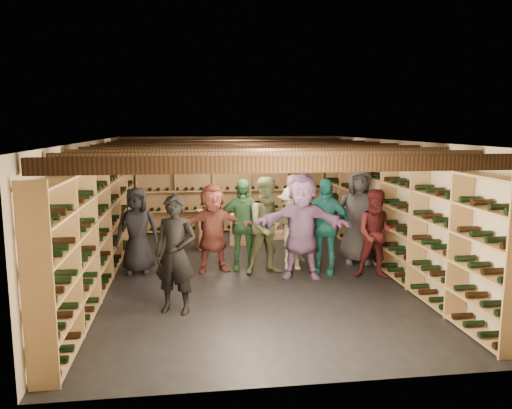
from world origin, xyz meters
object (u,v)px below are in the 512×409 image
object	(u,v)px
person_10	(242,225)
person_11	(302,226)
person_3	(293,228)
person_8	(377,234)
person_0	(137,230)
person_2	(269,226)
person_5	(213,228)
crate_stack_left	(208,229)
person_1	(175,254)
person_4	(324,226)
crate_stack_right	(241,229)
person_7	(296,218)
crate_loose	(282,234)
person_12	(358,215)

from	to	relation	value
person_10	person_11	bearing A→B (deg)	-23.65
person_3	person_8	bearing A→B (deg)	-25.70
person_0	person_8	size ratio (longest dim) A/B	1.00
person_0	person_11	xyz separation A→B (m)	(2.89, -0.70, 0.14)
person_3	person_2	bearing A→B (deg)	-151.06
person_8	person_5	bearing A→B (deg)	-177.76
person_3	person_10	size ratio (longest dim) A/B	0.91
person_2	crate_stack_left	bearing A→B (deg)	107.16
person_1	person_2	bearing A→B (deg)	67.97
person_3	person_0	bearing A→B (deg)	-179.58
person_1	person_4	distance (m)	3.11
crate_stack_right	person_7	xyz separation A→B (m)	(0.92, -1.59, 0.52)
person_1	person_7	world-z (taller)	person_7
crate_loose	person_4	bearing A→B (deg)	-85.13
person_2	person_11	bearing A→B (deg)	-39.85
crate_stack_right	crate_stack_left	bearing A→B (deg)	-160.39
person_7	person_12	bearing A→B (deg)	-32.49
person_11	person_10	bearing A→B (deg)	160.49
person_0	person_10	bearing A→B (deg)	-2.42
person_1	person_2	world-z (taller)	person_2
crate_loose	person_3	distance (m)	2.70
person_0	person_11	size ratio (longest dim) A/B	0.85
person_10	person_11	size ratio (longest dim) A/B	0.92
person_4	person_1	bearing A→B (deg)	-123.96
crate_loose	person_12	xyz separation A→B (m)	(1.07, -2.34, 0.86)
person_3	person_7	xyz separation A→B (m)	(0.16, 0.52, 0.08)
crate_loose	person_10	size ratio (longest dim) A/B	0.29
crate_stack_right	crate_loose	bearing A→B (deg)	24.92
person_12	person_7	bearing A→B (deg)	175.07
person_10	person_12	world-z (taller)	person_12
crate_stack_left	person_2	bearing A→B (deg)	-64.00
crate_loose	person_11	world-z (taller)	person_11
person_2	person_10	bearing A→B (deg)	134.68
crate_stack_right	person_8	bearing A→B (deg)	-53.71
person_4	person_12	bearing A→B (deg)	57.26
person_3	person_11	xyz separation A→B (m)	(0.04, -0.56, 0.15)
person_4	person_11	xyz separation A→B (m)	(-0.48, -0.27, 0.06)
person_4	person_8	xyz separation A→B (m)	(0.83, -0.45, -0.08)
crate_loose	person_5	xyz separation A→B (m)	(-1.76, -2.56, 0.73)
person_3	person_5	distance (m)	1.49
person_3	person_11	distance (m)	0.58
person_4	person_7	distance (m)	0.89
person_0	person_4	size ratio (longest dim) A/B	0.91
person_1	person_8	distance (m)	3.67
person_11	person_12	distance (m)	1.54
person_12	person_2	bearing A→B (deg)	-157.09
person_11	crate_stack_right	bearing A→B (deg)	120.56
person_8	person_11	distance (m)	1.33
person_7	person_12	world-z (taller)	person_12
person_1	person_5	distance (m)	2.09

